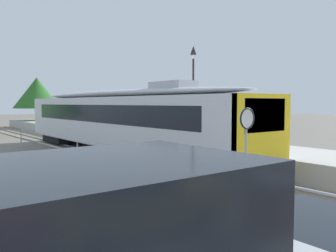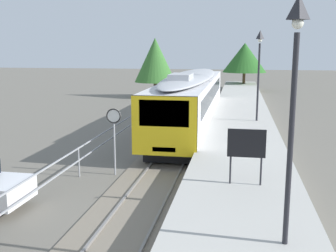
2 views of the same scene
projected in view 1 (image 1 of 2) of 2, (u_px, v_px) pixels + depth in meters
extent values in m
plane|color=#6B665B|center=(75.00, 164.00, 17.00)|extent=(160.00, 160.00, 0.00)
cube|color=slate|center=(129.00, 158.00, 18.82)|extent=(3.20, 60.00, 0.06)
cube|color=slate|center=(117.00, 158.00, 18.38)|extent=(0.08, 60.00, 0.08)
cube|color=slate|center=(140.00, 155.00, 19.26)|extent=(0.08, 60.00, 0.08)
cube|color=silver|center=(117.00, 120.00, 19.69)|extent=(2.80, 19.88, 2.55)
cube|color=yellow|center=(263.00, 132.00, 11.91)|extent=(2.80, 0.24, 2.55)
cube|color=black|center=(265.00, 115.00, 11.81)|extent=(2.13, 0.08, 1.12)
cube|color=black|center=(117.00, 113.00, 19.66)|extent=(2.82, 16.70, 0.92)
ellipsoid|color=#B2B5BA|center=(117.00, 94.00, 19.59)|extent=(2.69, 19.09, 0.44)
cube|color=#B2B5BA|center=(173.00, 86.00, 15.65)|extent=(1.10, 2.20, 0.36)
cube|color=#EAE5C6|center=(264.00, 161.00, 11.92)|extent=(1.00, 0.10, 0.20)
cube|color=black|center=(213.00, 168.00, 13.83)|extent=(2.24, 3.20, 0.55)
cube|color=black|center=(65.00, 138.00, 25.75)|extent=(2.24, 3.20, 0.55)
cube|color=#B7B5AD|center=(177.00, 145.00, 20.78)|extent=(3.90, 60.00, 0.90)
cylinder|color=#232328|center=(193.00, 98.00, 20.85)|extent=(0.12, 0.12, 4.60)
pyramid|color=#232328|center=(193.00, 50.00, 20.67)|extent=(0.34, 0.34, 0.50)
sphere|color=silver|center=(193.00, 56.00, 20.69)|extent=(0.24, 0.24, 0.24)
cylinder|color=#9EA0A5|center=(246.00, 168.00, 10.08)|extent=(0.07, 0.07, 2.20)
cylinder|color=white|center=(247.00, 118.00, 9.97)|extent=(0.60, 0.03, 0.60)
torus|color=black|center=(247.00, 118.00, 9.96)|extent=(0.61, 0.05, 0.61)
cube|color=#9EA0A5|center=(225.00, 173.00, 8.84)|extent=(0.05, 36.00, 0.05)
cube|color=#9EA0A5|center=(225.00, 193.00, 8.87)|extent=(0.05, 36.00, 0.05)
cylinder|color=#9EA0A5|center=(225.00, 195.00, 8.87)|extent=(0.06, 0.06, 1.25)
cylinder|color=#9EA0A5|center=(78.00, 154.00, 15.99)|extent=(0.06, 0.06, 1.25)
cylinder|color=#9EA0A5|center=(21.00, 138.00, 23.10)|extent=(0.06, 0.06, 1.25)
cube|color=black|center=(310.00, 240.00, 4.29)|extent=(2.03, 1.59, 0.50)
cube|color=black|center=(25.00, 230.00, 2.31)|extent=(3.41, 1.73, 0.80)
cylinder|color=brown|center=(38.00, 118.00, 42.00)|extent=(0.36, 0.36, 2.32)
cone|color=#286023|center=(37.00, 93.00, 41.81)|extent=(5.43, 5.43, 3.61)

